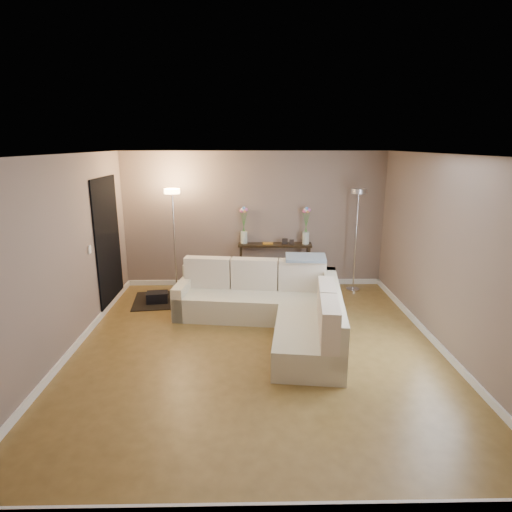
{
  "coord_description": "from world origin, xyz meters",
  "views": [
    {
      "loc": [
        -0.12,
        -5.37,
        2.73
      ],
      "look_at": [
        0.0,
        0.8,
        1.1
      ],
      "focal_mm": 30.0,
      "sensor_mm": 36.0,
      "label": 1
    }
  ],
  "objects_px": {
    "sectional_sofa": "(275,306)",
    "floor_lamp_lit": "(173,221)",
    "floor_lamp_unlit": "(357,220)",
    "console_table": "(270,262)"
  },
  "relations": [
    {
      "from": "sectional_sofa",
      "to": "floor_lamp_lit",
      "type": "bearing_deg",
      "value": 138.53
    },
    {
      "from": "sectional_sofa",
      "to": "floor_lamp_lit",
      "type": "relative_size",
      "value": 1.41
    },
    {
      "from": "floor_lamp_unlit",
      "to": "console_table",
      "type": "bearing_deg",
      "value": 169.44
    },
    {
      "from": "floor_lamp_unlit",
      "to": "floor_lamp_lit",
      "type": "bearing_deg",
      "value": -178.44
    },
    {
      "from": "sectional_sofa",
      "to": "console_table",
      "type": "xyz_separation_m",
      "value": [
        0.03,
        1.93,
        0.15
      ]
    },
    {
      "from": "sectional_sofa",
      "to": "floor_lamp_lit",
      "type": "distance_m",
      "value": 2.56
    },
    {
      "from": "sectional_sofa",
      "to": "floor_lamp_unlit",
      "type": "xyz_separation_m",
      "value": [
        1.6,
        1.64,
        1.03
      ]
    },
    {
      "from": "sectional_sofa",
      "to": "floor_lamp_lit",
      "type": "height_order",
      "value": "floor_lamp_lit"
    },
    {
      "from": "console_table",
      "to": "floor_lamp_lit",
      "type": "xyz_separation_m",
      "value": [
        -1.78,
        -0.39,
        0.89
      ]
    },
    {
      "from": "console_table",
      "to": "floor_lamp_lit",
      "type": "bearing_deg",
      "value": -167.76
    }
  ]
}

